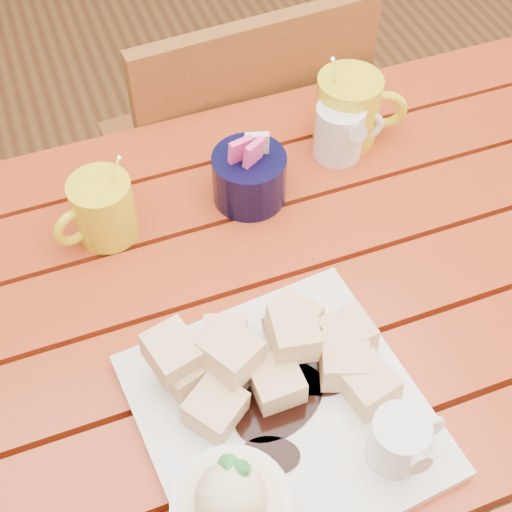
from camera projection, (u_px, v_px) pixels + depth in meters
name	position (u px, v px, depth m)	size (l,w,h in m)	color
table	(273.00, 365.00, 0.94)	(1.20, 0.79, 0.75)	#943113
dessert_plate	(273.00, 422.00, 0.74)	(0.32, 0.32, 0.12)	white
coffee_mug_left	(102.00, 209.00, 0.91)	(0.11, 0.08, 0.13)	yellow
coffee_mug_right	(350.00, 108.00, 1.02)	(0.13, 0.09, 0.16)	yellow
cream_pitcher	(341.00, 130.00, 1.01)	(0.10, 0.09, 0.09)	white
sugar_caddy	(249.00, 176.00, 0.96)	(0.10, 0.10, 0.11)	black
chair_far	(235.00, 164.00, 1.40)	(0.43, 0.43, 0.87)	brown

